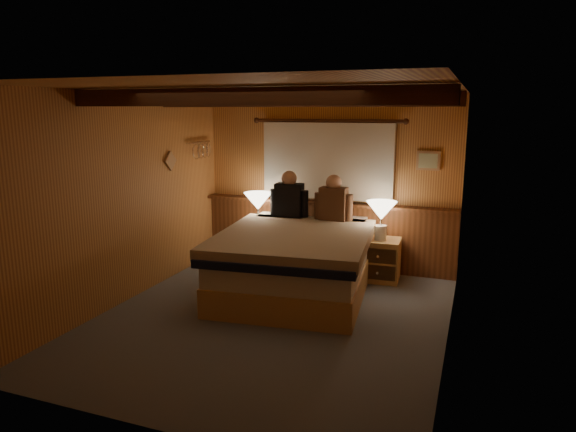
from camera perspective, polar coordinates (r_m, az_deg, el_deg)
The scene contains 19 objects.
floor at distance 5.62m, azimuth -1.80°, elevation -11.28°, with size 4.20×4.20×0.00m, color #515660.
ceiling at distance 5.18m, azimuth -1.98°, elevation 13.95°, with size 4.20×4.20×0.00m, color #D9A551.
wall_back at distance 7.23m, azimuth 4.47°, elevation 3.76°, with size 3.60×3.60×0.00m, color #D3954B.
wall_left at distance 6.18m, azimuth -17.53°, elevation 1.88°, with size 4.20×4.20×0.00m, color #D3954B.
wall_right at distance 4.89m, azimuth 18.01°, elevation -0.63°, with size 4.20×4.20×0.00m, color #D3954B.
wall_front at distance 3.48m, azimuth -15.21°, elevation -5.38°, with size 3.60×3.60×0.00m, color #D3954B.
wainscot at distance 7.31m, azimuth 4.24°, elevation -1.86°, with size 3.60×0.23×0.94m.
curtain_window at distance 7.13m, azimuth 4.35°, elevation 6.25°, with size 2.18×0.09×1.11m.
ceiling_beams at distance 5.32m, azimuth -1.34°, elevation 12.93°, with size 3.60×1.65×0.16m.
coat_rail at distance 7.38m, azimuth -9.70°, elevation 7.44°, with size 0.05×0.55×0.24m.
framed_print at distance 6.92m, azimuth 15.32°, elevation 5.94°, with size 0.30×0.04×0.25m.
bed at distance 6.26m, azimuth 0.92°, elevation -4.98°, with size 1.95×2.42×0.77m.
nightstand_left at distance 7.37m, azimuth -3.29°, elevation -3.42°, with size 0.52×0.47×0.55m.
nightstand_right at distance 6.84m, azimuth 10.19°, elevation -4.79°, with size 0.52×0.48×0.55m.
lamp_left at distance 7.19m, azimuth -3.35°, elevation 1.40°, with size 0.39×0.39×0.51m.
lamp_right at distance 6.65m, azimuth 10.33°, elevation 0.33°, with size 0.39×0.39×0.51m.
person_left at distance 6.98m, azimuth 0.13°, elevation 2.03°, with size 0.54×0.22×0.66m.
person_right at distance 6.77m, azimuth 5.07°, elevation 1.60°, with size 0.52×0.21×0.63m.
duffel_bag at distance 6.94m, azimuth -4.51°, elevation -5.52°, with size 0.51×0.36×0.33m.
Camera 1 is at (1.97, -4.79, 2.20)m, focal length 32.00 mm.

